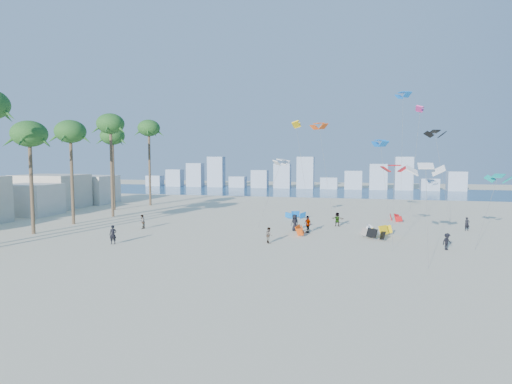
# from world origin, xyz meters

# --- Properties ---
(ground) EXTENTS (220.00, 220.00, 0.00)m
(ground) POSITION_xyz_m (0.00, 0.00, 0.00)
(ground) COLOR beige
(ground) RESTS_ON ground
(ocean) EXTENTS (220.00, 220.00, 0.00)m
(ocean) POSITION_xyz_m (0.00, 72.00, 0.01)
(ocean) COLOR navy
(ocean) RESTS_ON ground
(kitesurfer_near) EXTENTS (0.77, 0.62, 1.85)m
(kitesurfer_near) POSITION_xyz_m (-9.02, 5.99, 0.92)
(kitesurfer_near) COLOR black
(kitesurfer_near) RESTS_ON ground
(kitesurfer_mid) EXTENTS (0.88, 0.95, 1.57)m
(kitesurfer_mid) POSITION_xyz_m (5.71, 9.89, 0.78)
(kitesurfer_mid) COLOR gray
(kitesurfer_mid) RESTS_ON ground
(kitesurfers_far) EXTENTS (37.71, 12.22, 1.90)m
(kitesurfers_far) POSITION_xyz_m (9.55, 16.96, 0.87)
(kitesurfers_far) COLOR black
(kitesurfers_far) RESTS_ON ground
(grounded_kites) EXTENTS (16.11, 16.50, 1.05)m
(grounded_kites) POSITION_xyz_m (13.75, 18.79, 0.47)
(grounded_kites) COLOR #DD470B
(grounded_kites) RESTS_ON ground
(flying_kites) EXTENTS (26.29, 35.38, 18.56)m
(flying_kites) POSITION_xyz_m (15.81, 25.04, 11.91)
(flying_kites) COLOR silver
(flying_kites) RESTS_ON ground
(palm_row) EXTENTS (8.36, 44.80, 14.82)m
(palm_row) POSITION_xyz_m (-20.86, 16.15, 12.08)
(palm_row) COLOR brown
(palm_row) RESTS_ON ground
(beachfront_buildings) EXTENTS (11.50, 43.00, 6.00)m
(beachfront_buildings) POSITION_xyz_m (-33.69, 20.82, 2.67)
(beachfront_buildings) COLOR beige
(beachfront_buildings) RESTS_ON ground
(distant_skyline) EXTENTS (85.00, 3.00, 8.40)m
(distant_skyline) POSITION_xyz_m (-1.19, 82.00, 3.09)
(distant_skyline) COLOR #9EADBF
(distant_skyline) RESTS_ON ground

